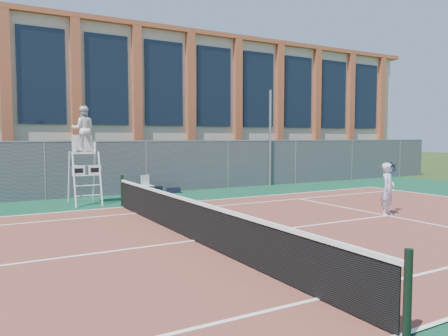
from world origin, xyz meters
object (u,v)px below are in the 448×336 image
steel_pole (270,138)px  tennis_player (388,189)px  plastic_chair (147,184)px  umpire_chair (83,132)px

steel_pole → tennis_player: 8.96m
plastic_chair → steel_pole: bearing=5.7°
steel_pole → tennis_player: size_ratio=2.91×
umpire_chair → plastic_chair: (2.66, 1.00, -2.06)m
steel_pole → tennis_player: (-1.86, -8.64, -1.51)m
steel_pole → plastic_chair: steel_pole is taller
umpire_chair → plastic_chair: umpire_chair is taller
umpire_chair → plastic_chair: 3.51m
plastic_chair → tennis_player: tennis_player is taller
steel_pole → tennis_player: steel_pole is taller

